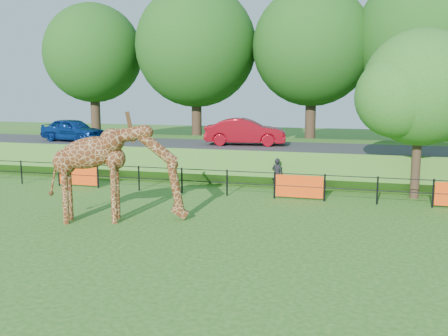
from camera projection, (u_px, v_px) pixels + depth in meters
The scene contains 10 objects.
ground at pixel (149, 258), 13.23m from camera, with size 90.00×90.00×0.00m, color #255F17.
giraffe at pixel (119, 173), 16.64m from camera, with size 4.58×0.84×3.27m, color #582A12, non-canonical shape.
perimeter_fence at pixel (227, 183), 20.76m from camera, with size 28.07×0.10×1.10m, color black, non-canonical shape.
embankment at pixel (262, 157), 27.88m from camera, with size 40.00×9.00×1.30m, color #255F17.
road at pixel (256, 147), 26.34m from camera, with size 40.00×5.00×0.12m, color #323235.
car_blue at pixel (73, 130), 28.62m from camera, with size 1.55×3.85×1.31m, color navy.
car_red at pixel (245, 132), 26.72m from camera, with size 1.50×4.31×1.42m, color #A00B18.
visitor at pixel (277, 174), 21.95m from camera, with size 0.52×0.34×1.41m, color black.
tree_east at pixel (423, 92), 19.73m from camera, with size 5.40×4.71×6.76m.
bg_tree_line at pixel (311, 45), 32.54m from camera, with size 37.30×8.80×11.82m.
Camera 1 is at (5.29, -11.70, 4.46)m, focal length 40.00 mm.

